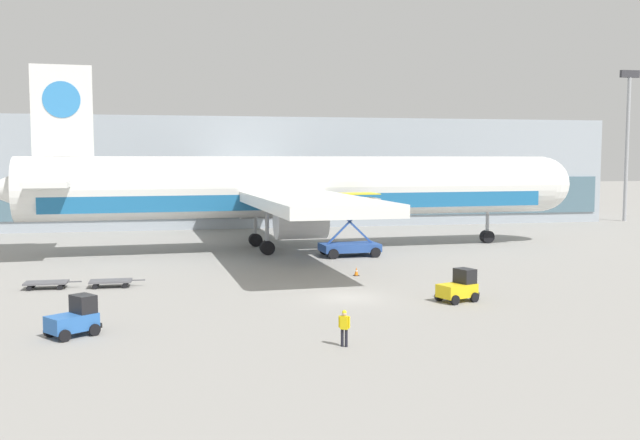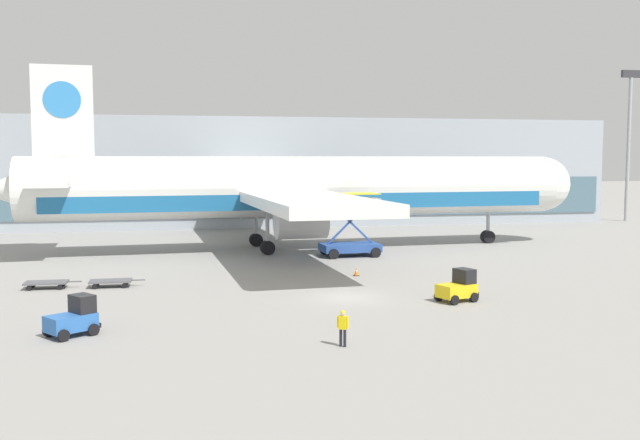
# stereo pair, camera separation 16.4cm
# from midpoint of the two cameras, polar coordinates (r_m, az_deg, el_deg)

# --- Properties ---
(ground_plane) EXTENTS (400.00, 400.00, 0.00)m
(ground_plane) POSITION_cam_midpoint_polar(r_m,az_deg,el_deg) (45.66, 2.12, -6.19)
(ground_plane) COLOR gray
(terminal_building) EXTENTS (90.00, 18.20, 14.00)m
(terminal_building) POSITION_cam_midpoint_polar(r_m,az_deg,el_deg) (98.74, -4.10, 3.89)
(terminal_building) COLOR #9EA8B2
(terminal_building) RESTS_ON ground_plane
(light_mast) EXTENTS (2.80, 0.50, 20.94)m
(light_mast) POSITION_cam_midpoint_polar(r_m,az_deg,el_deg) (108.74, 23.35, 6.38)
(light_mast) COLOR #9EA0A5
(light_mast) RESTS_ON ground_plane
(airplane_main) EXTENTS (58.10, 48.36, 17.00)m
(airplane_main) POSITION_cam_midpoint_polar(r_m,az_deg,el_deg) (68.80, -2.07, 2.48)
(airplane_main) COLOR white
(airplane_main) RESTS_ON ground_plane
(scissor_lift_loader) EXTENTS (5.35, 3.61, 5.69)m
(scissor_lift_loader) POSITION_cam_midpoint_polar(r_m,az_deg,el_deg) (64.30, 2.31, -1.00)
(scissor_lift_loader) COLOR #284C99
(scissor_lift_loader) RESTS_ON ground_plane
(baggage_tug_foreground) EXTENTS (2.80, 2.64, 2.00)m
(baggage_tug_foreground) POSITION_cam_midpoint_polar(r_m,az_deg,el_deg) (37.86, -19.13, -7.45)
(baggage_tug_foreground) COLOR #2D66B7
(baggage_tug_foreground) RESTS_ON ground_plane
(baggage_tug_mid) EXTENTS (2.77, 2.31, 2.00)m
(baggage_tug_mid) POSITION_cam_midpoint_polar(r_m,az_deg,el_deg) (45.02, 10.96, -5.30)
(baggage_tug_mid) COLOR yellow
(baggage_tug_mid) RESTS_ON ground_plane
(baggage_dolly_lead) EXTENTS (3.71, 1.53, 0.48)m
(baggage_dolly_lead) POSITION_cam_midpoint_polar(r_m,az_deg,el_deg) (51.93, -21.12, -4.73)
(baggage_dolly_lead) COLOR #56565B
(baggage_dolly_lead) RESTS_ON ground_plane
(baggage_dolly_second) EXTENTS (3.71, 1.53, 0.48)m
(baggage_dolly_second) POSITION_cam_midpoint_polar(r_m,az_deg,el_deg) (51.15, -16.46, -4.74)
(baggage_dolly_second) COLOR #56565B
(baggage_dolly_second) RESTS_ON ground_plane
(ground_crew_near) EXTENTS (0.50, 0.38, 1.75)m
(ground_crew_near) POSITION_cam_midpoint_polar(r_m,az_deg,el_deg) (33.77, 1.81, -8.41)
(ground_crew_near) COLOR black
(ground_crew_near) RESTS_ON ground_plane
(traffic_cone_near) EXTENTS (0.40, 0.40, 0.65)m
(traffic_cone_near) POSITION_cam_midpoint_polar(r_m,az_deg,el_deg) (53.81, 2.84, -4.14)
(traffic_cone_near) COLOR black
(traffic_cone_near) RESTS_ON ground_plane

